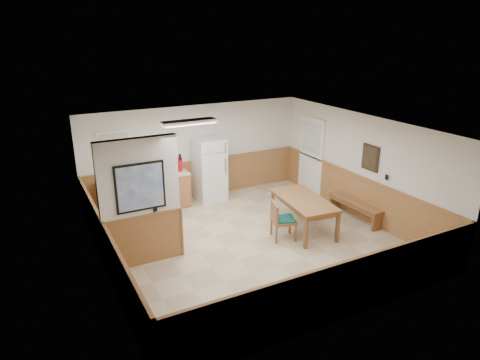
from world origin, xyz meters
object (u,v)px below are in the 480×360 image
dining_table (304,203)px  soap_bottle (113,177)px  dining_chair (280,218)px  fire_extinguisher (180,164)px  refrigerator (210,170)px  dining_bench (355,205)px

dining_table → soap_bottle: bearing=149.0°
dining_chair → fire_extinguisher: bearing=129.7°
fire_extinguisher → dining_chair: bearing=-70.5°
refrigerator → dining_bench: size_ratio=1.08×
refrigerator → dining_table: size_ratio=0.91×
refrigerator → fire_extinguisher: bearing=175.3°
fire_extinguisher → dining_bench: bearing=-42.9°
refrigerator → dining_bench: 3.81m
fire_extinguisher → soap_bottle: size_ratio=2.28×
dining_table → dining_chair: bearing=-163.0°
soap_bottle → fire_extinguisher: bearing=-1.6°
dining_table → dining_chair: 0.75m
dining_table → fire_extinguisher: (-1.90, 2.72, 0.44)m
refrigerator → fire_extinguisher: (-0.79, 0.04, 0.26)m
refrigerator → dining_bench: (2.57, -2.77, -0.50)m
dining_chair → soap_bottle: size_ratio=4.26×
dining_chair → soap_bottle: (-2.87, 2.90, 0.51)m
fire_extinguisher → soap_bottle: 1.69m
dining_chair → dining_bench: bearing=18.1°
dining_bench → dining_chair: 2.18m
dining_bench → soap_bottle: bearing=148.1°
refrigerator → dining_chair: size_ratio=1.97×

